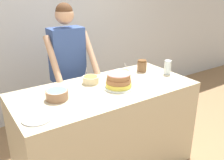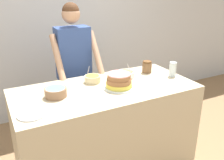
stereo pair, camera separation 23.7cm
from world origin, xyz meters
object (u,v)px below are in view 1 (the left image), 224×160
object	(u,v)px
frosting_bowl_olive	(122,74)
drinking_glass	(168,67)
ceramic_plate	(37,118)
stoneware_jar	(142,66)
cake	(119,81)
frosting_bowl_blue	(57,94)
frosting_bowl_orange	(91,79)
person_baker	(68,63)

from	to	relation	value
frosting_bowl_olive	drinking_glass	bearing A→B (deg)	-22.73
frosting_bowl_olive	ceramic_plate	xyz separation A→B (m)	(-1.06, -0.38, -0.03)
ceramic_plate	stoneware_jar	size ratio (longest dim) A/B	1.68
cake	frosting_bowl_blue	xyz separation A→B (m)	(-0.60, 0.08, -0.02)
frosting_bowl_orange	frosting_bowl_blue	xyz separation A→B (m)	(-0.43, -0.17, 0.01)
cake	frosting_bowl_orange	world-z (taller)	frosting_bowl_orange
ceramic_plate	stoneware_jar	world-z (taller)	stoneware_jar
stoneware_jar	frosting_bowl_blue	bearing A→B (deg)	-171.38
frosting_bowl_blue	drinking_glass	distance (m)	1.28
stoneware_jar	drinking_glass	bearing A→B (deg)	-51.53
ceramic_plate	stoneware_jar	bearing A→B (deg)	16.81
person_baker	cake	xyz separation A→B (m)	(0.19, -0.75, -0.03)
frosting_bowl_orange	drinking_glass	world-z (taller)	drinking_glass
person_baker	stoneware_jar	distance (m)	0.86
cake	drinking_glass	bearing A→B (deg)	1.63
frosting_bowl_orange	stoneware_jar	distance (m)	0.67
person_baker	cake	world-z (taller)	person_baker
frosting_bowl_orange	frosting_bowl_olive	distance (m)	0.37
person_baker	drinking_glass	bearing A→B (deg)	-39.95
frosting_bowl_olive	person_baker	bearing A→B (deg)	126.70
drinking_glass	frosting_bowl_blue	bearing A→B (deg)	177.31
frosting_bowl_orange	ceramic_plate	xyz separation A→B (m)	(-0.69, -0.42, -0.03)
frosting_bowl_orange	frosting_bowl_olive	xyz separation A→B (m)	(0.37, -0.03, -0.00)
person_baker	drinking_glass	xyz separation A→B (m)	(0.87, -0.73, -0.02)
stoneware_jar	ceramic_plate	bearing A→B (deg)	-163.19
frosting_bowl_olive	drinking_glass	size ratio (longest dim) A/B	1.23
drinking_glass	cake	bearing A→B (deg)	-178.37
drinking_glass	ceramic_plate	world-z (taller)	drinking_glass
frosting_bowl_orange	frosting_bowl_olive	world-z (taller)	frosting_bowl_olive
person_baker	ceramic_plate	xyz separation A→B (m)	(-0.67, -0.91, -0.09)
frosting_bowl_orange	stoneware_jar	xyz separation A→B (m)	(0.67, -0.00, 0.03)
person_baker	frosting_bowl_orange	xyz separation A→B (m)	(0.02, -0.50, -0.05)
frosting_bowl_olive	stoneware_jar	distance (m)	0.30
frosting_bowl_blue	drinking_glass	bearing A→B (deg)	-2.69
frosting_bowl_olive	ceramic_plate	bearing A→B (deg)	-160.17
stoneware_jar	frosting_bowl_orange	bearing A→B (deg)	179.57
frosting_bowl_olive	ceramic_plate	size ratio (longest dim) A/B	0.86
frosting_bowl_orange	frosting_bowl_blue	size ratio (longest dim) A/B	0.83
frosting_bowl_olive	drinking_glass	xyz separation A→B (m)	(0.48, -0.20, 0.04)
cake	frosting_bowl_olive	xyz separation A→B (m)	(0.20, 0.22, -0.03)
cake	frosting_bowl_blue	world-z (taller)	cake
ceramic_plate	person_baker	bearing A→B (deg)	53.83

